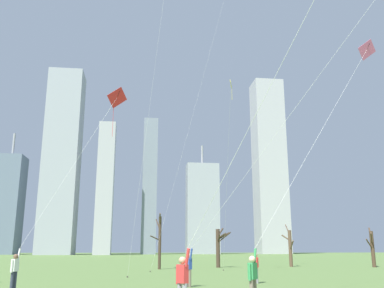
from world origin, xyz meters
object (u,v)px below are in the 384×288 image
at_px(bystander_strolling_midfield, 256,266).
at_px(distant_kite_drifting_left_teal, 222,8).
at_px(bare_tree_far_right_edge, 290,247).
at_px(distant_kite_drifting_right_yellow, 230,115).
at_px(kite_flyer_midfield_right_pink, 291,201).
at_px(kite_flyer_far_back_red, 47,215).
at_px(kite_flyer_foreground_right_white, 226,192).
at_px(bare_tree_rightmost, 372,247).
at_px(bare_tree_leftmost, 219,245).
at_px(kite_flyer_foreground_left_green, 238,198).
at_px(bare_tree_left_of_center, 160,240).

xyz_separation_m(bystander_strolling_midfield, distant_kite_drifting_left_teal, (1.16, 13.82, 24.67)).
bearing_deg(bare_tree_far_right_edge, distant_kite_drifting_right_yellow, -124.21).
height_order(kite_flyer_midfield_right_pink, kite_flyer_far_back_red, kite_flyer_midfield_right_pink).
bearing_deg(kite_flyer_foreground_right_white, kite_flyer_midfield_right_pink, 52.20).
bearing_deg(bare_tree_rightmost, distant_kite_drifting_right_yellow, -146.77).
bearing_deg(bare_tree_leftmost, kite_flyer_foreground_left_green, -98.26).
bearing_deg(bare_tree_rightmost, kite_flyer_midfield_right_pink, -124.56).
height_order(bystander_strolling_midfield, bare_tree_rightmost, bare_tree_rightmost).
distance_m(kite_flyer_foreground_right_white, bare_tree_rightmost, 38.06).
bearing_deg(kite_flyer_midfield_right_pink, distant_kite_drifting_right_yellow, 86.52).
distance_m(kite_flyer_midfield_right_pink, distant_kite_drifting_right_yellow, 17.42).
bearing_deg(bare_tree_leftmost, bare_tree_left_of_center, -154.24).
bearing_deg(kite_flyer_midfield_right_pink, kite_flyer_far_back_red, 150.45).
relative_size(kite_flyer_foreground_right_white, bare_tree_left_of_center, 3.36).
distance_m(bystander_strolling_midfield, bare_tree_rightmost, 25.95).
xyz_separation_m(kite_flyer_foreground_left_green, bare_tree_left_of_center, (-2.81, 20.65, -1.57)).
bearing_deg(kite_flyer_far_back_red, distant_kite_drifting_left_teal, 51.34).
bearing_deg(kite_flyer_foreground_left_green, bare_tree_rightmost, 49.07).
distance_m(kite_flyer_foreground_left_green, kite_flyer_far_back_red, 9.63).
relative_size(kite_flyer_midfield_right_pink, distant_kite_drifting_left_teal, 0.51).
xyz_separation_m(kite_flyer_foreground_left_green, bare_tree_leftmost, (3.43, 23.66, -2.04)).
distance_m(bystander_strolling_midfield, bare_tree_leftmost, 20.24).
distance_m(kite_flyer_far_back_red, bare_tree_left_of_center, 19.85).
bearing_deg(bare_tree_left_of_center, bystander_strolling_midfield, -75.01).
bearing_deg(bare_tree_leftmost, bystander_strolling_midfield, -94.70).
bearing_deg(bare_tree_far_right_edge, kite_flyer_midfield_right_pink, -109.51).
height_order(kite_flyer_foreground_left_green, bare_tree_rightmost, kite_flyer_foreground_left_green).
relative_size(kite_flyer_far_back_red, distant_kite_drifting_left_teal, 0.43).
height_order(kite_flyer_far_back_red, bare_tree_left_of_center, kite_flyer_far_back_red).
bearing_deg(bare_tree_left_of_center, bare_tree_far_right_edge, 16.15).
bearing_deg(distant_kite_drifting_right_yellow, kite_flyer_foreground_right_white, -102.78).
xyz_separation_m(kite_flyer_midfield_right_pink, bare_tree_leftmost, (2.23, 27.73, -1.46)).
bearing_deg(distant_kite_drifting_left_teal, bare_tree_leftmost, 85.50).
height_order(kite_flyer_far_back_red, bare_tree_leftmost, kite_flyer_far_back_red).
distance_m(distant_kite_drifting_left_teal, bare_tree_rightmost, 29.24).
height_order(kite_flyer_far_back_red, bare_tree_rightmost, kite_flyer_far_back_red).
bearing_deg(kite_flyer_midfield_right_pink, kite_flyer_foreground_right_white, -127.80).
relative_size(kite_flyer_midfield_right_pink, bare_tree_rightmost, 3.53).
height_order(distant_kite_drifting_left_teal, bare_tree_far_right_edge, distant_kite_drifting_left_teal).
height_order(kite_flyer_foreground_right_white, bare_tree_rightmost, kite_flyer_foreground_right_white).
height_order(bare_tree_left_of_center, bare_tree_leftmost, bare_tree_left_of_center).
relative_size(distant_kite_drifting_left_teal, bare_tree_far_right_edge, 6.32).
relative_size(kite_flyer_foreground_left_green, bystander_strolling_midfield, 10.76).
xyz_separation_m(kite_flyer_far_back_red, bare_tree_left_of_center, (6.59, 18.71, -0.80)).
xyz_separation_m(kite_flyer_far_back_red, distant_kite_drifting_left_teal, (12.33, 15.42, 22.08)).
distance_m(kite_flyer_foreground_right_white, bare_tree_far_right_edge, 36.19).
distance_m(bare_tree_left_of_center, bare_tree_leftmost, 6.94).
relative_size(kite_flyer_midfield_right_pink, kite_flyer_foreground_left_green, 0.83).
distance_m(distant_kite_drifting_left_teal, bare_tree_far_right_edge, 26.09).
distance_m(bare_tree_rightmost, bare_tree_leftmost, 16.10).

